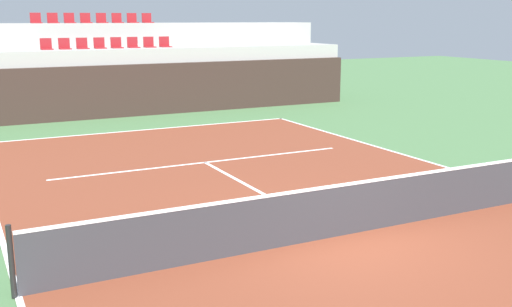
{
  "coord_description": "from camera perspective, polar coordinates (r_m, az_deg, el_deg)",
  "views": [
    {
      "loc": [
        -6.07,
        -8.6,
        3.84
      ],
      "look_at": [
        -0.68,
        2.0,
        1.2
      ],
      "focal_mm": 42.89,
      "sensor_mm": 36.0,
      "label": 1
    }
  ],
  "objects": [
    {
      "name": "sideline_left",
      "position": [
        9.43,
        -21.28,
        -12.33
      ],
      "size": [
        0.1,
        24.0,
        0.0
      ],
      "primitive_type": "cube",
      "color": "white",
      "rests_on": "court_surface"
    },
    {
      "name": "ground_plane",
      "position": [
        11.2,
        7.84,
        -7.65
      ],
      "size": [
        80.0,
        80.0,
        0.0
      ],
      "primitive_type": "plane",
      "color": "#477042"
    },
    {
      "name": "stands_tier_upper",
      "position": [
        28.31,
        -14.63,
        8.01
      ],
      "size": [
        20.77,
        2.4,
        3.62
      ],
      "primitive_type": "cube",
      "color": "#9E9E99",
      "rests_on": "ground_plane"
    },
    {
      "name": "stands_tier_lower",
      "position": [
        26.02,
        -13.4,
        6.62
      ],
      "size": [
        20.77,
        2.4,
        2.63
      ],
      "primitive_type": "cube",
      "color": "#9E9E99",
      "rests_on": "ground_plane"
    },
    {
      "name": "centre_service_line",
      "position": [
        13.81,
        0.27,
        -3.57
      ],
      "size": [
        0.1,
        6.4,
        0.0
      ],
      "primitive_type": "cube",
      "color": "white",
      "rests_on": "court_surface"
    },
    {
      "name": "court_surface",
      "position": [
        11.2,
        7.84,
        -7.62
      ],
      "size": [
        11.0,
        24.0,
        0.01
      ],
      "primitive_type": "cube",
      "color": "brown",
      "rests_on": "ground_plane"
    },
    {
      "name": "seating_row_lower",
      "position": [
        26.01,
        -13.62,
        9.79
      ],
      "size": [
        5.28,
        0.44,
        0.44
      ],
      "color": "maroon",
      "rests_on": "stands_tier_lower"
    },
    {
      "name": "service_line_far",
      "position": [
        16.63,
        -4.77,
        -0.83
      ],
      "size": [
        8.26,
        0.1,
        0.0
      ],
      "primitive_type": "cube",
      "color": "white",
      "rests_on": "court_surface"
    },
    {
      "name": "baseline_far",
      "position": [
        21.77,
        -10.32,
        2.19
      ],
      "size": [
        11.0,
        0.1,
        0.0
      ],
      "primitive_type": "cube",
      "color": "white",
      "rests_on": "court_surface"
    },
    {
      "name": "seating_row_upper",
      "position": [
        28.33,
        -14.89,
        11.93
      ],
      "size": [
        5.28,
        0.44,
        0.44
      ],
      "color": "maroon",
      "rests_on": "stands_tier_upper"
    },
    {
      "name": "back_wall",
      "position": [
        24.75,
        -12.62,
        5.69
      ],
      "size": [
        20.77,
        0.3,
        2.05
      ],
      "primitive_type": "cube",
      "color": "#33231E",
      "rests_on": "ground_plane"
    },
    {
      "name": "tennis_net",
      "position": [
        11.04,
        7.92,
        -5.17
      ],
      "size": [
        11.08,
        0.08,
        1.07
      ],
      "color": "black",
      "rests_on": "court_surface"
    }
  ]
}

